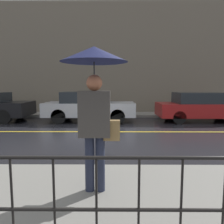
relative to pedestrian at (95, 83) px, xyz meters
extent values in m
plane|color=black|center=(-0.09, 5.01, -1.76)|extent=(80.00, 80.00, 0.00)
cube|color=gray|center=(-0.09, -0.18, -1.70)|extent=(28.00, 2.60, 0.13)
cube|color=gray|center=(-0.09, 9.76, -1.70)|extent=(28.00, 1.70, 0.13)
cube|color=gold|center=(-0.09, 5.01, -1.76)|extent=(25.20, 0.12, 0.01)
cube|color=#706656|center=(-0.09, 10.76, 1.69)|extent=(28.00, 0.30, 6.90)
cylinder|color=black|center=(-0.09, -1.23, -0.71)|extent=(12.00, 0.04, 0.04)
cylinder|color=black|center=(-0.09, -1.23, -1.22)|extent=(12.00, 0.04, 0.04)
cylinder|color=black|center=(-0.69, -1.23, -1.17)|extent=(0.02, 0.02, 0.93)
cylinder|color=black|center=(-0.29, -1.23, -1.17)|extent=(0.02, 0.02, 0.93)
cylinder|color=black|center=(0.11, -1.23, -1.17)|extent=(0.02, 0.02, 0.93)
cylinder|color=black|center=(0.51, -1.23, -1.17)|extent=(0.02, 0.02, 0.93)
cylinder|color=black|center=(0.91, -1.23, -1.17)|extent=(0.02, 0.02, 0.93)
cylinder|color=black|center=(1.31, -1.23, -1.17)|extent=(0.02, 0.02, 0.93)
cylinder|color=#23283D|center=(-0.09, 0.00, -1.21)|extent=(0.14, 0.14, 0.85)
cylinder|color=#23283D|center=(0.07, 0.00, -1.21)|extent=(0.14, 0.14, 0.85)
cube|color=#47423D|center=(-0.01, 0.00, -0.45)|extent=(0.46, 0.28, 0.67)
sphere|color=#CB754D|center=(-0.01, 0.00, 0.00)|extent=(0.23, 0.23, 0.23)
cylinder|color=#262628|center=(-0.01, 0.00, -0.08)|extent=(0.02, 0.02, 0.75)
cone|color=#191E4C|center=(-0.01, 0.00, 0.41)|extent=(0.97, 0.97, 0.22)
cube|color=#9E7A47|center=(0.25, 0.00, -0.70)|extent=(0.24, 0.12, 0.30)
cylinder|color=black|center=(-4.78, 8.48, -1.43)|extent=(0.67, 0.22, 0.67)
cylinder|color=black|center=(-4.78, 6.75, -1.43)|extent=(0.67, 0.22, 0.67)
cube|color=#B2B5BA|center=(-0.91, 7.61, -1.15)|extent=(4.40, 1.85, 0.65)
cube|color=#1E2328|center=(-1.09, 7.61, -0.56)|extent=(2.29, 1.70, 0.53)
cylinder|color=black|center=(0.45, 8.43, -1.42)|extent=(0.69, 0.22, 0.69)
cylinder|color=black|center=(0.45, 6.80, -1.42)|extent=(0.69, 0.22, 0.69)
cylinder|color=black|center=(-2.27, 8.43, -1.42)|extent=(0.69, 0.22, 0.69)
cylinder|color=black|center=(-2.27, 6.80, -1.42)|extent=(0.69, 0.22, 0.69)
cube|color=maroon|center=(4.63, 7.61, -1.18)|extent=(4.29, 1.85, 0.65)
cube|color=#1E2328|center=(4.46, 7.61, -0.59)|extent=(2.23, 1.70, 0.53)
cylinder|color=black|center=(5.96, 8.43, -1.46)|extent=(0.61, 0.22, 0.61)
cylinder|color=black|center=(3.30, 8.43, -1.46)|extent=(0.61, 0.22, 0.61)
cylinder|color=black|center=(3.30, 6.80, -1.46)|extent=(0.61, 0.22, 0.61)
camera|label=1|loc=(0.27, -3.18, -0.06)|focal=35.00mm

